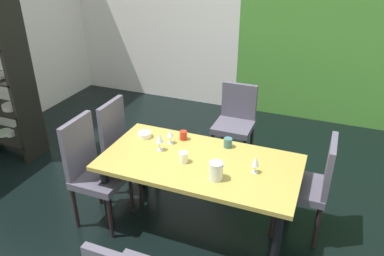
% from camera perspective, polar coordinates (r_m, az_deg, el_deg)
% --- Properties ---
extents(ground_plane, '(5.96, 5.71, 0.02)m').
position_cam_1_polar(ground_plane, '(3.87, -3.49, -12.91)').
color(ground_plane, black).
extents(back_panel_interior, '(2.88, 0.10, 2.88)m').
position_cam_1_polar(back_panel_interior, '(6.25, -6.02, 17.54)').
color(back_panel_interior, silver).
rests_on(back_panel_interior, ground_plane).
extents(garden_window_panel, '(3.08, 0.10, 2.88)m').
position_cam_1_polar(garden_window_panel, '(5.56, 23.43, 14.35)').
color(garden_window_panel, '#4A8C33').
rests_on(garden_window_panel, ground_plane).
extents(dining_table, '(1.75, 0.90, 0.72)m').
position_cam_1_polar(dining_table, '(3.35, 1.17, -6.20)').
color(dining_table, '#AF9441').
rests_on(dining_table, ground_plane).
extents(chair_left_far, '(0.45, 0.44, 1.00)m').
position_cam_1_polar(chair_left_far, '(3.97, -10.37, -2.12)').
color(chair_left_far, '#514B5B').
rests_on(chair_left_far, ground_plane).
extents(chair_head_far, '(0.44, 0.45, 0.95)m').
position_cam_1_polar(chair_head_far, '(4.46, 6.65, 1.35)').
color(chair_head_far, '#514B5B').
rests_on(chair_head_far, ground_plane).
extents(chair_left_near, '(0.45, 0.44, 1.05)m').
position_cam_1_polar(chair_left_near, '(3.58, -15.00, -5.83)').
color(chair_left_near, '#514B5B').
rests_on(chair_left_near, ground_plane).
extents(chair_right_far, '(0.44, 0.44, 0.98)m').
position_cam_1_polar(chair_right_far, '(3.48, 17.76, -7.82)').
color(chair_right_far, '#514B5B').
rests_on(chair_right_far, ground_plane).
extents(wine_glass_east, '(0.07, 0.07, 0.17)m').
position_cam_1_polar(wine_glass_east, '(3.42, -4.99, -1.58)').
color(wine_glass_east, silver).
rests_on(wine_glass_east, dining_table).
extents(wine_glass_west, '(0.06, 0.06, 0.15)m').
position_cam_1_polar(wine_glass_west, '(3.14, 9.65, -5.07)').
color(wine_glass_west, silver).
rests_on(wine_glass_west, dining_table).
extents(wine_glass_near_window, '(0.07, 0.07, 0.14)m').
position_cam_1_polar(wine_glass_near_window, '(3.54, -3.37, -0.91)').
color(wine_glass_near_window, silver).
rests_on(wine_glass_near_window, dining_table).
extents(serving_bowl_front, '(0.14, 0.14, 0.05)m').
position_cam_1_polar(serving_bowl_front, '(3.71, -7.23, -1.01)').
color(serving_bowl_front, white).
rests_on(serving_bowl_front, dining_table).
extents(cup_near_shelf, '(0.08, 0.08, 0.10)m').
position_cam_1_polar(cup_near_shelf, '(3.27, -1.32, -4.49)').
color(cup_near_shelf, white).
rests_on(cup_near_shelf, dining_table).
extents(cup_corner, '(0.08, 0.08, 0.09)m').
position_cam_1_polar(cup_corner, '(3.51, 5.50, -2.24)').
color(cup_corner, '#396869').
rests_on(cup_corner, dining_table).
extents(cup_right, '(0.07, 0.07, 0.09)m').
position_cam_1_polar(cup_right, '(3.62, -1.33, -1.12)').
color(cup_right, red).
rests_on(cup_right, dining_table).
extents(pitcher_north, '(0.13, 0.12, 0.16)m').
position_cam_1_polar(pitcher_north, '(3.04, 3.69, -6.51)').
color(pitcher_north, silver).
rests_on(pitcher_north, dining_table).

